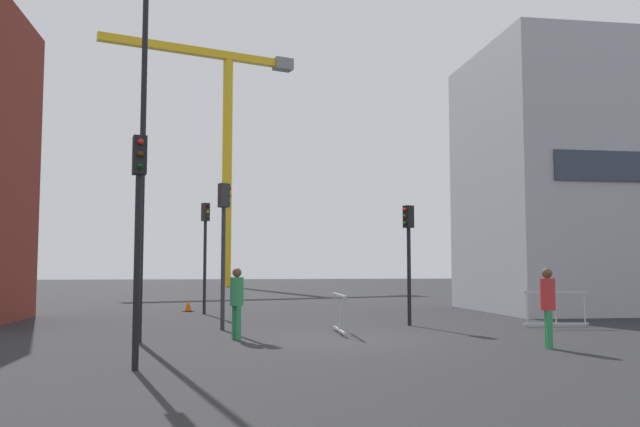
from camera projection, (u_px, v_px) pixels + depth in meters
ground at (349, 339)px, 16.81m from camera, size 160.00×160.00×0.00m
office_block at (637, 182)px, 28.26m from camera, size 13.86×7.75×10.80m
construction_crane at (223, 126)px, 61.03m from camera, size 17.52×6.73×21.91m
streetlamp_tall at (135, 127)px, 16.43m from camera, size 1.98×0.65×9.12m
traffic_light_median at (138, 212)px, 11.92m from camera, size 0.29×0.39×4.19m
traffic_light_far at (205, 240)px, 25.68m from camera, size 0.35×0.39×4.29m
traffic_light_crosswalk at (409, 244)px, 20.75m from camera, size 0.38×0.36×3.74m
traffic_light_near at (224, 232)px, 19.32m from camera, size 0.39×0.34×4.25m
pedestrian_walking at (237, 298)px, 16.65m from camera, size 0.34×0.34×1.79m
pedestrian_waiting at (548, 301)px, 14.87m from camera, size 0.34×0.34×1.79m
safety_barrier_front at (339, 313)px, 18.08m from camera, size 0.14×2.25×1.08m
safety_barrier_rear at (556, 308)px, 20.08m from camera, size 1.99×0.25×1.08m
traffic_cone_orange at (188, 306)px, 26.97m from camera, size 0.45×0.45×0.45m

